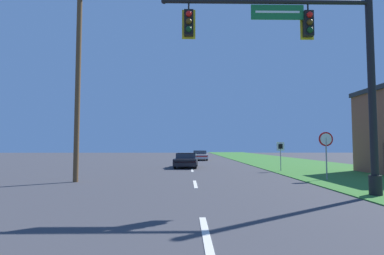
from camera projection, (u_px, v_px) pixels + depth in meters
grass_verge_right at (295, 164)px, 30.21m from camera, size 10.00×110.00×0.04m
road_center_line at (192, 170)px, 22.05m from camera, size 0.16×34.80×0.01m
signal_mast at (322, 64)px, 10.99m from camera, size 7.97×0.47×7.99m
car_ahead at (186, 160)px, 25.02m from camera, size 2.07×4.32×1.19m
far_car at (200, 155)px, 38.12m from camera, size 1.82×4.68×1.19m
stop_sign at (326, 145)px, 15.90m from camera, size 0.76×0.07×2.50m
route_sign_post at (280, 150)px, 21.28m from camera, size 0.55×0.06×2.03m
utility_pole_near at (78, 76)px, 15.28m from camera, size 1.80×0.26×10.38m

